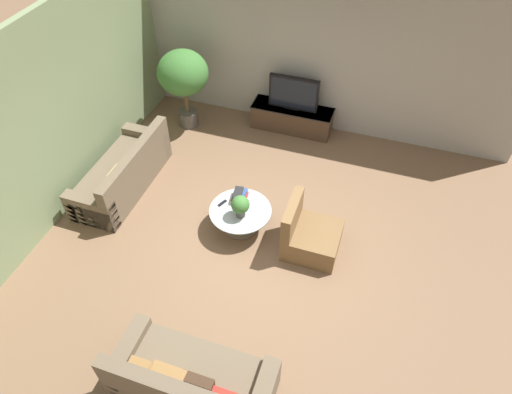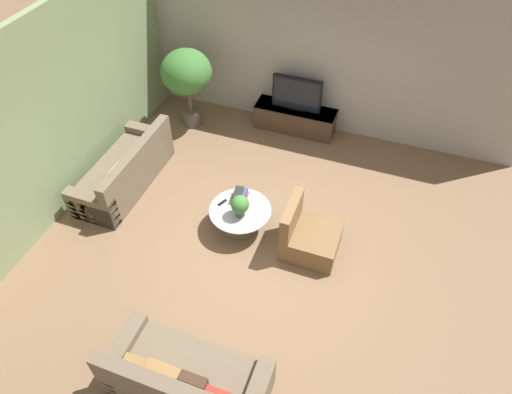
{
  "view_description": "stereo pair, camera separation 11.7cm",
  "coord_description": "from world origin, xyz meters",
  "px_view_note": "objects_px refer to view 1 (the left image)",
  "views": [
    {
      "loc": [
        1.37,
        -4.19,
        5.47
      ],
      "look_at": [
        -0.18,
        0.4,
        0.55
      ],
      "focal_mm": 32.0,
      "sensor_mm": 36.0,
      "label": 1
    },
    {
      "loc": [
        1.48,
        -4.16,
        5.47
      ],
      "look_at": [
        -0.18,
        0.4,
        0.55
      ],
      "focal_mm": 32.0,
      "sensor_mm": 36.0,
      "label": 2
    }
  ],
  "objects_px": {
    "coffee_table": "(241,215)",
    "potted_palm_tall": "(183,76)",
    "couch_by_wall": "(124,174)",
    "potted_plant_tabletop": "(240,205)",
    "television": "(294,93)",
    "media_console": "(292,118)",
    "couch_near_entry": "(192,382)",
    "armchair_wicker": "(309,236)"
  },
  "relations": [
    {
      "from": "coffee_table",
      "to": "potted_palm_tall",
      "type": "xyz_separation_m",
      "value": [
        -1.91,
        2.23,
        0.81
      ]
    },
    {
      "from": "coffee_table",
      "to": "couch_by_wall",
      "type": "height_order",
      "value": "couch_by_wall"
    },
    {
      "from": "potted_plant_tabletop",
      "to": "potted_palm_tall",
      "type": "bearing_deg",
      "value": 129.95
    },
    {
      "from": "television",
      "to": "potted_plant_tabletop",
      "type": "bearing_deg",
      "value": -90.35
    },
    {
      "from": "media_console",
      "to": "television",
      "type": "bearing_deg",
      "value": -90.0
    },
    {
      "from": "couch_near_entry",
      "to": "armchair_wicker",
      "type": "distance_m",
      "value": 2.65
    },
    {
      "from": "coffee_table",
      "to": "potted_plant_tabletop",
      "type": "relative_size",
      "value": 2.56
    },
    {
      "from": "couch_by_wall",
      "to": "potted_palm_tall",
      "type": "relative_size",
      "value": 1.3
    },
    {
      "from": "television",
      "to": "couch_by_wall",
      "type": "xyz_separation_m",
      "value": [
        -2.25,
        -2.48,
        -0.52
      ]
    },
    {
      "from": "couch_near_entry",
      "to": "potted_plant_tabletop",
      "type": "distance_m",
      "value": 2.54
    },
    {
      "from": "media_console",
      "to": "television",
      "type": "height_order",
      "value": "television"
    },
    {
      "from": "coffee_table",
      "to": "potted_palm_tall",
      "type": "height_order",
      "value": "potted_palm_tall"
    },
    {
      "from": "media_console",
      "to": "potted_plant_tabletop",
      "type": "relative_size",
      "value": 4.21
    },
    {
      "from": "media_console",
      "to": "potted_palm_tall",
      "type": "bearing_deg",
      "value": -165.36
    },
    {
      "from": "media_console",
      "to": "coffee_table",
      "type": "bearing_deg",
      "value": -91.24
    },
    {
      "from": "media_console",
      "to": "potted_plant_tabletop",
      "type": "xyz_separation_m",
      "value": [
        -0.02,
        -2.85,
        0.37
      ]
    },
    {
      "from": "armchair_wicker",
      "to": "potted_palm_tall",
      "type": "distance_m",
      "value": 3.86
    },
    {
      "from": "couch_near_entry",
      "to": "couch_by_wall",
      "type": "bearing_deg",
      "value": -48.31
    },
    {
      "from": "television",
      "to": "media_console",
      "type": "bearing_deg",
      "value": 90.0
    },
    {
      "from": "television",
      "to": "armchair_wicker",
      "type": "xyz_separation_m",
      "value": [
        1.03,
        -2.79,
        -0.53
      ]
    },
    {
      "from": "potted_plant_tabletop",
      "to": "armchair_wicker",
      "type": "bearing_deg",
      "value": 2.92
    },
    {
      "from": "television",
      "to": "couch_near_entry",
      "type": "relative_size",
      "value": 0.5
    },
    {
      "from": "couch_by_wall",
      "to": "television",
      "type": "bearing_deg",
      "value": 137.77
    },
    {
      "from": "armchair_wicker",
      "to": "couch_by_wall",
      "type": "bearing_deg",
      "value": 84.59
    },
    {
      "from": "coffee_table",
      "to": "armchair_wicker",
      "type": "relative_size",
      "value": 1.11
    },
    {
      "from": "potted_plant_tabletop",
      "to": "media_console",
      "type": "bearing_deg",
      "value": 89.65
    },
    {
      "from": "armchair_wicker",
      "to": "potted_plant_tabletop",
      "type": "xyz_separation_m",
      "value": [
        -1.05,
        -0.05,
        0.35
      ]
    },
    {
      "from": "potted_plant_tabletop",
      "to": "couch_by_wall",
      "type": "bearing_deg",
      "value": 170.74
    },
    {
      "from": "couch_near_entry",
      "to": "potted_palm_tall",
      "type": "distance_m",
      "value": 5.39
    },
    {
      "from": "couch_by_wall",
      "to": "couch_near_entry",
      "type": "relative_size",
      "value": 1.09
    },
    {
      "from": "couch_by_wall",
      "to": "couch_near_entry",
      "type": "xyz_separation_m",
      "value": [
        2.55,
        -2.86,
        0.01
      ]
    },
    {
      "from": "media_console",
      "to": "couch_by_wall",
      "type": "height_order",
      "value": "couch_by_wall"
    },
    {
      "from": "potted_palm_tall",
      "to": "armchair_wicker",
      "type": "bearing_deg",
      "value": -37.19
    },
    {
      "from": "television",
      "to": "potted_palm_tall",
      "type": "distance_m",
      "value": 2.06
    },
    {
      "from": "couch_by_wall",
      "to": "potted_plant_tabletop",
      "type": "height_order",
      "value": "couch_by_wall"
    },
    {
      "from": "television",
      "to": "potted_plant_tabletop",
      "type": "height_order",
      "value": "television"
    },
    {
      "from": "coffee_table",
      "to": "armchair_wicker",
      "type": "bearing_deg",
      "value": -2.5
    },
    {
      "from": "coffee_table",
      "to": "potted_plant_tabletop",
      "type": "distance_m",
      "value": 0.36
    },
    {
      "from": "coffee_table",
      "to": "potted_plant_tabletop",
      "type": "height_order",
      "value": "potted_plant_tabletop"
    },
    {
      "from": "television",
      "to": "couch_by_wall",
      "type": "bearing_deg",
      "value": -132.23
    },
    {
      "from": "media_console",
      "to": "potted_palm_tall",
      "type": "distance_m",
      "value": 2.2
    },
    {
      "from": "media_console",
      "to": "couch_by_wall",
      "type": "bearing_deg",
      "value": -132.21
    }
  ]
}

